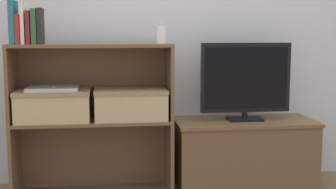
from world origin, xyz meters
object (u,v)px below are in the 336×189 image
object	(u,v)px
book_ivory	(24,23)
book_charcoal	(41,26)
storage_basket_right	(131,102)
laptop	(53,88)
book_maroon	(29,28)
book_teal	(13,22)
storage_basket_left	(54,103)
tv	(246,80)
baby_monitor	(161,34)
book_crimson	(19,29)
tv_stand	(244,152)
book_forest	(35,27)

from	to	relation	value
book_ivory	book_charcoal	distance (m)	0.09
storage_basket_right	laptop	size ratio (longest dim) A/B	1.45
book_ivory	book_maroon	world-z (taller)	book_ivory
book_teal	book_maroon	bearing A→B (deg)	-0.00
storage_basket_left	tv	bearing A→B (deg)	2.22
book_teal	baby_monitor	world-z (taller)	book_teal
book_ivory	baby_monitor	xyz separation A→B (m)	(0.81, 0.06, -0.06)
book_ivory	book_crimson	bearing A→B (deg)	180.00
book_teal	book_crimson	distance (m)	0.05
tv_stand	storage_basket_right	world-z (taller)	storage_basket_right
storage_basket_left	laptop	bearing A→B (deg)	0.00
storage_basket_left	storage_basket_right	xyz separation A→B (m)	(0.47, 0.00, 0.00)
tv_stand	tv	size ratio (longest dim) A/B	1.55
book_maroon	tv_stand	bearing A→B (deg)	4.20
book_ivory	book_forest	size ratio (longest dim) A/B	1.18
book_ivory	storage_basket_right	distance (m)	0.78
book_forest	storage_basket_right	bearing A→B (deg)	5.09
book_teal	book_charcoal	size ratio (longest dim) A/B	1.21
book_maroon	book_ivory	bearing A→B (deg)	-180.00
book_charcoal	tv	bearing A→B (deg)	4.34
tv	book_forest	bearing A→B (deg)	-175.77
baby_monitor	storage_basket_right	world-z (taller)	baby_monitor
tv	storage_basket_left	xyz separation A→B (m)	(-1.21, -0.05, -0.12)
book_teal	storage_basket_left	distance (m)	0.53
book_ivory	book_charcoal	xyz separation A→B (m)	(0.09, 0.00, -0.02)
storage_basket_left	book_forest	bearing A→B (deg)	-150.42
book_maroon	laptop	distance (m)	0.38
laptop	book_charcoal	bearing A→B (deg)	-137.76
book_maroon	storage_basket_right	distance (m)	0.74
tv	book_crimson	world-z (taller)	book_crimson
book_maroon	baby_monitor	size ratio (longest dim) A/B	1.38
baby_monitor	book_crimson	bearing A→B (deg)	-175.60
book_maroon	book_charcoal	xyz separation A→B (m)	(0.06, 0.00, 0.01)
tv	laptop	distance (m)	1.21
tv	book_charcoal	world-z (taller)	book_charcoal
storage_basket_left	book_charcoal	bearing A→B (deg)	-137.76
baby_monitor	laptop	world-z (taller)	baby_monitor
tv_stand	baby_monitor	size ratio (longest dim) A/B	6.53
tv_stand	book_crimson	distance (m)	1.60
book_teal	storage_basket_left	xyz separation A→B (m)	(0.21, 0.05, -0.49)
storage_basket_right	laptop	bearing A→B (deg)	180.00
tv	book_charcoal	size ratio (longest dim) A/B	2.83
tv_stand	book_charcoal	distance (m)	1.51
tv_stand	book_ivory	size ratio (longest dim) A/B	3.79
book_teal	laptop	bearing A→B (deg)	13.39
baby_monitor	storage_basket_left	bearing A→B (deg)	-178.69
book_ivory	laptop	size ratio (longest dim) A/B	0.79
book_forest	storage_basket_left	bearing A→B (deg)	29.58
book_ivory	book_teal	bearing A→B (deg)	180.00
baby_monitor	laptop	xyz separation A→B (m)	(-0.66, -0.01, -0.32)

